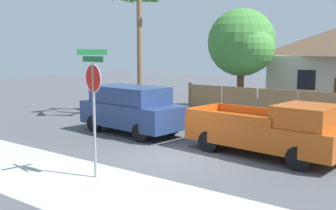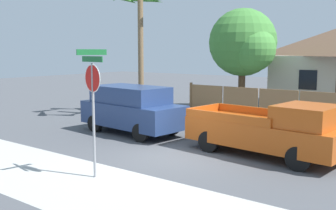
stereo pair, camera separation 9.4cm
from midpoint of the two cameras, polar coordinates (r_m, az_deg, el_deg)
ground_plane at (r=12.88m, az=0.96°, el=-7.51°), size 80.00×80.00×0.00m
sidewalk_strip at (r=10.32m, az=-11.14°, el=-11.56°), size 36.00×3.20×0.01m
wooden_fence at (r=19.98m, az=21.46°, el=-0.38°), size 14.92×0.12×1.60m
oak_tree at (r=22.92m, az=11.21°, el=8.68°), size 4.04×3.85×5.84m
palm_tree at (r=20.50m, az=-3.90°, el=14.02°), size 3.18×3.40×6.52m
red_suv at (r=16.38m, az=-5.10°, el=-0.50°), size 4.77×2.41×1.97m
orange_pickup at (r=13.16m, az=14.95°, el=-3.57°), size 5.32×2.54×1.79m
stop_sign at (r=10.56m, az=-10.60°, el=2.06°), size 0.98×0.88×3.45m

